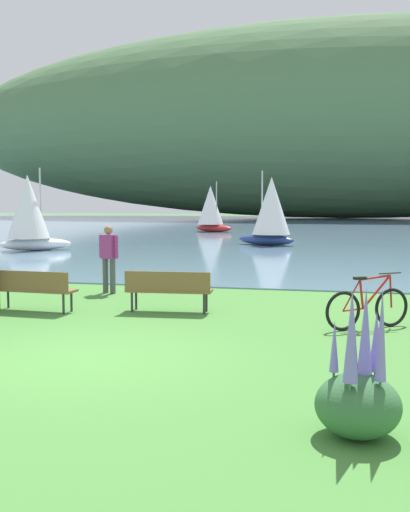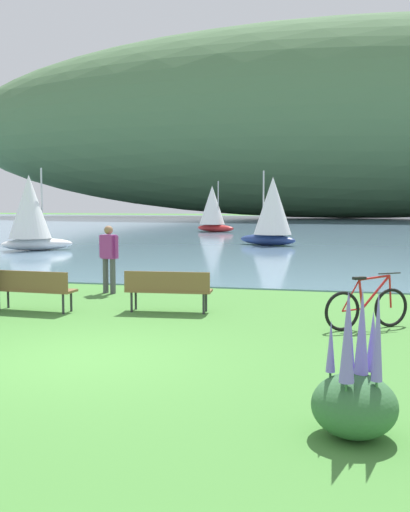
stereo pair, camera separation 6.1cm
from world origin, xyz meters
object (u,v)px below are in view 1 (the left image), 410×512
Objects in this scene: person_at_shoreline at (109,255)px; sailboat_toward_hillside at (211,208)px; sailboat_nearest_to_shore at (29,212)px; park_bench_near_camera at (168,288)px; bicycle_beside_path at (368,307)px; park_bench_further_along at (33,287)px; sailboat_mid_bay at (271,210)px.

person_at_shoreline is 0.46× the size of sailboat_toward_hillside.
sailboat_nearest_to_shore is at bearing 126.68° from person_at_shoreline.
person_at_shoreline reaches higher than park_bench_near_camera.
park_bench_further_along is at bearing 178.20° from bicycle_beside_path.
sailboat_nearest_to_shore reaches higher than bicycle_beside_path.
sailboat_nearest_to_shore is at bearing 135.67° from bicycle_beside_path.
sailboat_mid_bay reaches higher than sailboat_nearest_to_shore.
sailboat_toward_hillside is at bearing 76.31° from sailboat_nearest_to_shore.
sailboat_mid_bay is (-0.11, 19.21, 1.33)m from park_bench_near_camera.
sailboat_mid_bay reaches higher than person_at_shoreline.
sailboat_toward_hillside reaches higher than park_bench_near_camera.
park_bench_further_along is (-2.81, -0.55, 0.00)m from park_bench_near_camera.
person_at_shoreline is 0.44× the size of sailboat_mid_bay.
park_bench_near_camera is 17.23m from sailboat_nearest_to_shore.
bicycle_beside_path is at bearing -1.80° from park_bench_further_along.
sailboat_nearest_to_shore reaches higher than person_at_shoreline.
bicycle_beside_path is (6.81, -0.21, -0.12)m from park_bench_further_along.
park_bench_further_along is 0.47× the size of sailboat_mid_bay.
park_bench_near_camera and park_bench_further_along have the same top height.
park_bench_near_camera is at bearing -79.31° from sailboat_toward_hillside.
park_bench_further_along is 32.88m from sailboat_toward_hillside.
sailboat_mid_bay is at bearing 90.34° from park_bench_near_camera.
park_bench_near_camera is 32.74m from sailboat_toward_hillside.
bicycle_beside_path is at bearing -44.33° from sailboat_nearest_to_shore.
park_bench_further_along is at bearing -97.77° from sailboat_mid_bay.
sailboat_nearest_to_shore is (-10.61, 13.51, 1.31)m from park_bench_near_camera.
park_bench_further_along is 0.49× the size of sailboat_toward_hillside.
bicycle_beside_path is at bearing -10.76° from park_bench_near_camera.
bicycle_beside_path is 20.47m from sailboat_nearest_to_shore.
sailboat_nearest_to_shore is (-14.61, 14.27, 1.44)m from bicycle_beside_path.
bicycle_beside_path is 0.39× the size of sailboat_mid_bay.
park_bench_near_camera is 0.47× the size of sailboat_mid_bay.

